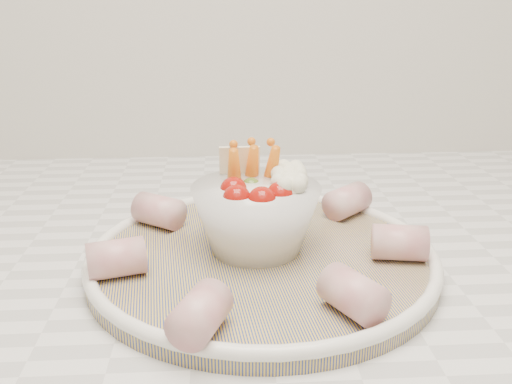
{
  "coord_description": "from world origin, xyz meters",
  "views": [
    {
      "loc": [
        -0.09,
        0.9,
        1.16
      ],
      "look_at": [
        -0.06,
        1.38,
        0.99
      ],
      "focal_mm": 40.0,
      "sensor_mm": 36.0,
      "label": 1
    }
  ],
  "objects": [
    {
      "name": "veggie_bowl",
      "position": [
        -0.06,
        1.38,
        0.97
      ],
      "size": [
        0.12,
        0.12,
        0.09
      ],
      "color": "white",
      "rests_on": "serving_platter"
    },
    {
      "name": "cured_meat_rolls",
      "position": [
        -0.05,
        1.37,
        0.95
      ],
      "size": [
        0.3,
        0.32,
        0.03
      ],
      "color": "#BC565E",
      "rests_on": "serving_platter"
    },
    {
      "name": "serving_platter",
      "position": [
        -0.05,
        1.37,
        0.93
      ],
      "size": [
        0.35,
        0.35,
        0.02
      ],
      "color": "navy",
      "rests_on": "kitchen_counter"
    }
  ]
}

